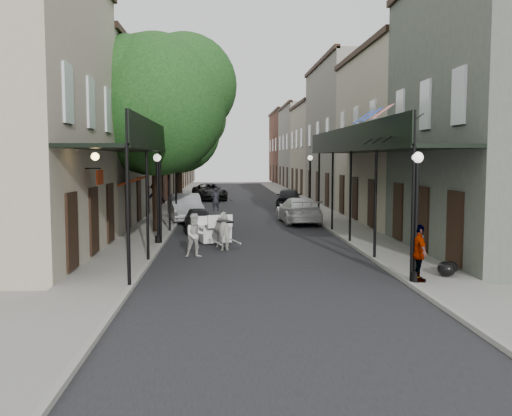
{
  "coord_description": "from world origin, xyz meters",
  "views": [
    {
      "loc": [
        -1.36,
        -17.8,
        3.65
      ],
      "look_at": [
        -0.03,
        5.57,
        1.6
      ],
      "focal_mm": 40.0,
      "sensor_mm": 36.0,
      "label": 1
    }
  ],
  "objects": [
    {
      "name": "horse",
      "position": [
        -1.29,
        5.0,
        0.73
      ],
      "size": [
        1.24,
        1.88,
        1.45
      ],
      "primitive_type": "imported",
      "rotation": [
        0.0,
        0.0,
        3.43
      ],
      "color": "silver",
      "rests_on": "ground"
    },
    {
      "name": "car_left_mid",
      "position": [
        -3.6,
        15.22,
        0.79
      ],
      "size": [
        2.51,
        5.04,
        1.59
      ],
      "primitive_type": "imported",
      "rotation": [
        0.0,
        0.0,
        0.18
      ],
      "color": "#9C9CA1",
      "rests_on": "ground"
    },
    {
      "name": "car_left_near",
      "position": [
        -2.6,
        10.54,
        0.6
      ],
      "size": [
        1.74,
        3.63,
        1.2
      ],
      "primitive_type": "imported",
      "rotation": [
        0.0,
        0.0,
        0.1
      ],
      "color": "black",
      "rests_on": "ground"
    },
    {
      "name": "trash_bags",
      "position": [
        5.4,
        -1.18,
        0.34
      ],
      "size": [
        0.81,
        0.96,
        0.46
      ],
      "color": "black",
      "rests_on": "sidewalk_right"
    },
    {
      "name": "car_right_far",
      "position": [
        3.39,
        23.52,
        0.76
      ],
      "size": [
        2.35,
        4.63,
        1.51
      ],
      "primitive_type": "imported",
      "rotation": [
        0.0,
        0.0,
        3.01
      ],
      "color": "black",
      "rests_on": "ground"
    },
    {
      "name": "pedestrian_walking",
      "position": [
        -2.41,
        3.08,
        0.82
      ],
      "size": [
        0.92,
        0.8,
        1.63
      ],
      "primitive_type": "imported",
      "rotation": [
        0.0,
        0.0,
        0.26
      ],
      "color": "beige",
      "rests_on": "ground"
    },
    {
      "name": "car_right_near",
      "position": [
        2.85,
        14.0,
        0.73
      ],
      "size": [
        2.31,
        5.11,
        1.45
      ],
      "primitive_type": "imported",
      "rotation": [
        0.0,
        0.0,
        3.2
      ],
      "color": "white",
      "rests_on": "ground"
    },
    {
      "name": "sidewalk_left",
      "position": [
        -5.0,
        20.0,
        0.06
      ],
      "size": [
        2.2,
        90.0,
        0.12
      ],
      "primitive_type": "cube",
      "color": "gray",
      "rests_on": "ground"
    },
    {
      "name": "building_row_left",
      "position": [
        -8.6,
        30.0,
        5.25
      ],
      "size": [
        5.0,
        80.0,
        10.5
      ],
      "primitive_type": "cube",
      "color": "#AAA088",
      "rests_on": "ground"
    },
    {
      "name": "pedestrian_sidewalk_left",
      "position": [
        -5.71,
        18.6,
        1.09
      ],
      "size": [
        1.4,
        1.02,
        1.95
      ],
      "primitive_type": "imported",
      "rotation": [
        0.0,
        0.0,
        3.4
      ],
      "color": "gray",
      "rests_on": "sidewalk_left"
    },
    {
      "name": "gallery_right",
      "position": [
        4.79,
        6.98,
        4.05
      ],
      "size": [
        2.2,
        18.05,
        4.88
      ],
      "color": "black",
      "rests_on": "sidewalk_right"
    },
    {
      "name": "tree_near",
      "position": [
        -4.2,
        10.18,
        6.49
      ],
      "size": [
        7.31,
        6.8,
        9.63
      ],
      "color": "#382619",
      "rests_on": "sidewalk_left"
    },
    {
      "name": "building_row_right",
      "position": [
        8.6,
        30.0,
        5.25
      ],
      "size": [
        5.0,
        80.0,
        10.5
      ],
      "primitive_type": "cube",
      "color": "gray",
      "rests_on": "ground"
    },
    {
      "name": "lamppost_right_far",
      "position": [
        4.1,
        18.0,
        2.05
      ],
      "size": [
        0.32,
        0.32,
        3.71
      ],
      "color": "black",
      "rests_on": "sidewalk_right"
    },
    {
      "name": "tree_far",
      "position": [
        -4.25,
        24.18,
        5.84
      ],
      "size": [
        6.45,
        6.0,
        8.61
      ],
      "color": "#382619",
      "rests_on": "sidewalk_left"
    },
    {
      "name": "car_left_far",
      "position": [
        -2.6,
        31.83,
        0.73
      ],
      "size": [
        3.47,
        5.66,
        1.46
      ],
      "primitive_type": "imported",
      "rotation": [
        0.0,
        0.0,
        0.21
      ],
      "color": "black",
      "rests_on": "ground"
    },
    {
      "name": "carriage",
      "position": [
        -1.94,
        7.17,
        0.95
      ],
      "size": [
        1.88,
        2.4,
        2.43
      ],
      "rotation": [
        0.0,
        0.0,
        0.29
      ],
      "color": "black",
      "rests_on": "ground"
    },
    {
      "name": "road",
      "position": [
        0.0,
        20.0,
        0.01
      ],
      "size": [
        8.0,
        90.0,
        0.01
      ],
      "primitive_type": "cube",
      "color": "black",
      "rests_on": "ground"
    },
    {
      "name": "pedestrian_sidewalk_right",
      "position": [
        4.2,
        -2.0,
        0.94
      ],
      "size": [
        0.47,
        0.99,
        1.65
      ],
      "primitive_type": "imported",
      "rotation": [
        0.0,
        0.0,
        1.64
      ],
      "color": "gray",
      "rests_on": "sidewalk_right"
    },
    {
      "name": "sidewalk_right",
      "position": [
        5.0,
        20.0,
        0.06
      ],
      "size": [
        2.2,
        90.0,
        0.12
      ],
      "primitive_type": "cube",
      "color": "gray",
      "rests_on": "ground"
    },
    {
      "name": "lamppost_left",
      "position": [
        -4.1,
        6.0,
        2.05
      ],
      "size": [
        0.32,
        0.32,
        3.71
      ],
      "color": "black",
      "rests_on": "sidewalk_left"
    },
    {
      "name": "lamppost_right_near",
      "position": [
        4.1,
        -2.0,
        2.05
      ],
      "size": [
        0.32,
        0.32,
        3.71
      ],
      "color": "black",
      "rests_on": "sidewalk_right"
    },
    {
      "name": "ground",
      "position": [
        0.0,
        0.0,
        0.0
      ],
      "size": [
        140.0,
        140.0,
        0.0
      ],
      "primitive_type": "plane",
      "color": "gray",
      "rests_on": "ground"
    },
    {
      "name": "gallery_left",
      "position": [
        -4.79,
        6.98,
        4.05
      ],
      "size": [
        2.2,
        18.05,
        4.88
      ],
      "color": "black",
      "rests_on": "sidewalk_left"
    }
  ]
}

